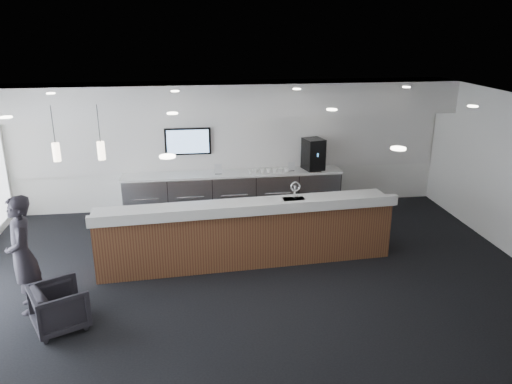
{
  "coord_description": "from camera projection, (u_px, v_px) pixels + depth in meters",
  "views": [
    {
      "loc": [
        -0.99,
        -7.36,
        4.23
      ],
      "look_at": [
        0.21,
        1.3,
        1.25
      ],
      "focal_mm": 35.0,
      "sensor_mm": 36.0,
      "label": 1
    }
  ],
  "objects": [
    {
      "name": "ground",
      "position": [
        254.0,
        287.0,
        8.39
      ],
      "size": [
        10.0,
        10.0,
        0.0
      ],
      "primitive_type": "plane",
      "color": "black",
      "rests_on": "ground"
    },
    {
      "name": "ceiling",
      "position": [
        254.0,
        109.0,
        7.42
      ],
      "size": [
        10.0,
        8.0,
        0.02
      ],
      "primitive_type": "cube",
      "color": "black",
      "rests_on": "back_wall"
    },
    {
      "name": "back_wall",
      "position": [
        231.0,
        145.0,
        11.66
      ],
      "size": [
        10.0,
        0.02,
        3.0
      ],
      "primitive_type": "cube",
      "color": "white",
      "rests_on": "ground"
    },
    {
      "name": "soffit_bulkhead",
      "position": [
        232.0,
        99.0,
        10.86
      ],
      "size": [
        10.0,
        0.9,
        0.7
      ],
      "primitive_type": "cube",
      "color": "white",
      "rests_on": "back_wall"
    },
    {
      "name": "alcove_panel",
      "position": [
        231.0,
        142.0,
        11.6
      ],
      "size": [
        9.8,
        0.06,
        1.4
      ],
      "primitive_type": "cube",
      "color": "white",
      "rests_on": "back_wall"
    },
    {
      "name": "back_credenza",
      "position": [
        233.0,
        192.0,
        11.65
      ],
      "size": [
        5.06,
        0.66,
        0.95
      ],
      "color": "gray",
      "rests_on": "ground"
    },
    {
      "name": "wall_tv",
      "position": [
        188.0,
        141.0,
        11.39
      ],
      "size": [
        1.05,
        0.08,
        0.62
      ],
      "color": "black",
      "rests_on": "back_wall"
    },
    {
      "name": "pendant_left",
      "position": [
        101.0,
        151.0,
        8.1
      ],
      "size": [
        0.12,
        0.12,
        0.3
      ],
      "primitive_type": "cylinder",
      "color": "beige",
      "rests_on": "ceiling"
    },
    {
      "name": "pendant_right",
      "position": [
        56.0,
        152.0,
        8.01
      ],
      "size": [
        0.12,
        0.12,
        0.3
      ],
      "primitive_type": "cylinder",
      "color": "beige",
      "rests_on": "ceiling"
    },
    {
      "name": "ceiling_can_lights",
      "position": [
        254.0,
        111.0,
        7.43
      ],
      "size": [
        7.0,
        5.0,
        0.02
      ],
      "primitive_type": null,
      "color": "white",
      "rests_on": "ceiling"
    },
    {
      "name": "service_counter",
      "position": [
        247.0,
        233.0,
        9.13
      ],
      "size": [
        5.46,
        1.23,
        1.49
      ],
      "rotation": [
        0.0,
        0.0,
        0.06
      ],
      "color": "#562C1C",
      "rests_on": "ground"
    },
    {
      "name": "coffee_machine",
      "position": [
        313.0,
        154.0,
        11.63
      ],
      "size": [
        0.51,
        0.59,
        0.73
      ],
      "rotation": [
        0.0,
        0.0,
        0.23
      ],
      "color": "black",
      "rests_on": "back_credenza"
    },
    {
      "name": "info_sign_left",
      "position": [
        218.0,
        169.0,
        11.32
      ],
      "size": [
        0.17,
        0.03,
        0.24
      ],
      "primitive_type": "cube",
      "rotation": [
        0.0,
        0.0,
        -0.05
      ],
      "color": "silver",
      "rests_on": "back_credenza"
    },
    {
      "name": "info_sign_right",
      "position": [
        291.0,
        167.0,
        11.57
      ],
      "size": [
        0.16,
        0.05,
        0.21
      ],
      "primitive_type": "cube",
      "rotation": [
        0.0,
        0.0,
        0.18
      ],
      "color": "silver",
      "rests_on": "back_credenza"
    },
    {
      "name": "armchair",
      "position": [
        60.0,
        307.0,
        7.2
      ],
      "size": [
        0.98,
        0.97,
        0.67
      ],
      "primitive_type": "imported",
      "rotation": [
        0.0,
        0.0,
        2.03
      ],
      "color": "black",
      "rests_on": "ground"
    },
    {
      "name": "lounge_guest",
      "position": [
        22.0,
        255.0,
        7.48
      ],
      "size": [
        0.62,
        0.78,
        1.85
      ],
      "primitive_type": "imported",
      "rotation": [
        0.0,
        0.0,
        -1.27
      ],
      "color": "black",
      "rests_on": "ground"
    },
    {
      "name": "cup_0",
      "position": [
        287.0,
        170.0,
        11.51
      ],
      "size": [
        0.1,
        0.1,
        0.09
      ],
      "primitive_type": "imported",
      "color": "white",
      "rests_on": "back_credenza"
    },
    {
      "name": "cup_1",
      "position": [
        281.0,
        170.0,
        11.49
      ],
      "size": [
        0.14,
        0.14,
        0.09
      ],
      "primitive_type": "imported",
      "rotation": [
        0.0,
        0.0,
        0.65
      ],
      "color": "white",
      "rests_on": "back_credenza"
    },
    {
      "name": "cup_2",
      "position": [
        275.0,
        170.0,
        11.47
      ],
      "size": [
        0.12,
        0.12,
        0.09
      ],
      "primitive_type": "imported",
      "rotation": [
        0.0,
        0.0,
        1.29
      ],
      "color": "white",
      "rests_on": "back_credenza"
    },
    {
      "name": "cup_3",
      "position": [
        269.0,
        171.0,
        11.46
      ],
      "size": [
        0.13,
        0.13,
        0.09
      ],
      "primitive_type": "imported",
      "rotation": [
        0.0,
        0.0,
        1.94
      ],
      "color": "white",
      "rests_on": "back_credenza"
    },
    {
      "name": "cup_4",
      "position": [
        263.0,
        171.0,
        11.44
      ],
      "size": [
        0.14,
        0.14,
        0.09
      ],
      "primitive_type": "imported",
      "rotation": [
        0.0,
        0.0,
        2.58
      ],
      "color": "white",
      "rests_on": "back_credenza"
    },
    {
      "name": "cup_5",
      "position": [
        257.0,
        171.0,
        11.42
      ],
      "size": [
        0.11,
        0.11,
        0.09
      ],
      "primitive_type": "imported",
      "rotation": [
        0.0,
        0.0,
        3.23
      ],
      "color": "white",
      "rests_on": "back_credenza"
    },
    {
      "name": "cup_6",
      "position": [
        250.0,
        171.0,
        11.4
      ],
      "size": [
        0.14,
        0.14,
        0.09
      ],
      "primitive_type": "imported",
      "rotation": [
        0.0,
        0.0,
        3.87
      ],
      "color": "white",
      "rests_on": "back_credenza"
    }
  ]
}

